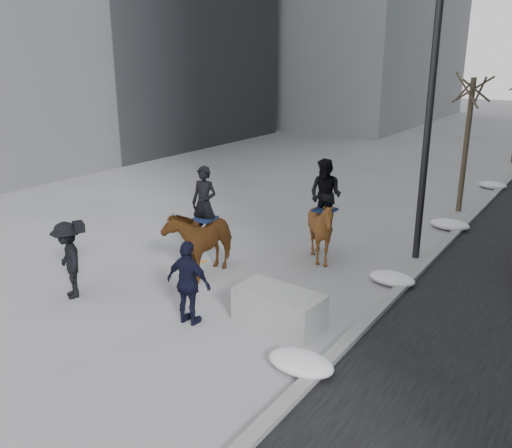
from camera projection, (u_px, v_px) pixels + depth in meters
The scene contains 10 objects.
ground at pixel (226, 302), 11.97m from camera, with size 120.00×120.00×0.00m, color gray.
curb at pixel (474, 214), 18.28m from camera, with size 0.25×90.00×0.12m, color gray.
planter at pixel (279, 308), 10.92m from camera, with size 1.79×0.89×0.72m, color #98989B.
tree_near at pixel (467, 139), 18.10m from camera, with size 1.20×1.20×5.00m, color #3D2F24, non-canonical shape.
mounted_left at pixel (202, 235), 13.30m from camera, with size 1.17×2.17×2.68m.
mounted_right at pixel (322, 223), 13.93m from camera, with size 1.56×1.72×2.73m.
feeder at pixel (189, 283), 10.80m from camera, with size 1.06×0.89×1.75m.
camera_crew at pixel (68, 260), 11.99m from camera, with size 1.31×1.11×1.75m.
lamppost at pixel (433, 64), 13.03m from camera, with size 0.25×1.11×9.09m.
snow_piles at pixel (424, 248), 14.84m from camera, with size 1.22×16.56×0.31m.
Camera 1 is at (6.61, -8.67, 5.28)m, focal length 38.00 mm.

